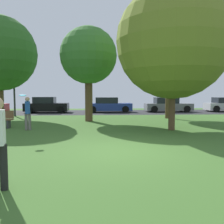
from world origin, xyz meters
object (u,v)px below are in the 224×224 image
object	(u,v)px
frisbee_disc	(23,95)
parked_car_blue	(108,105)
birch_tree_lone	(168,60)
person_thrower	(28,112)
maple_tree_far	(173,42)
street_lamp_post	(14,88)
oak_tree_right	(88,56)
parked_car_black	(46,105)
parked_car_grey	(168,105)

from	to	relation	value
frisbee_disc	parked_car_blue	world-z (taller)	frisbee_disc
birch_tree_lone	person_thrower	size ratio (longest dim) A/B	3.79
maple_tree_far	street_lamp_post	bearing A→B (deg)	141.93
oak_tree_right	birch_tree_lone	bearing A→B (deg)	14.37
maple_tree_far	parked_car_blue	xyz separation A→B (m)	(-2.52, 11.97, -3.62)
oak_tree_right	parked_car_black	distance (m)	9.44
birch_tree_lone	frisbee_disc	world-z (taller)	birch_tree_lone
parked_car_grey	street_lamp_post	bearing A→B (deg)	-163.46
parked_car_blue	parked_car_grey	bearing A→B (deg)	-0.04
person_thrower	street_lamp_post	size ratio (longest dim) A/B	0.36
birch_tree_lone	person_thrower	xyz separation A→B (m)	(-8.53, -5.20, -3.32)
street_lamp_post	person_thrower	bearing A→B (deg)	-67.80
oak_tree_right	person_thrower	distance (m)	5.78
person_thrower	parked_car_blue	size ratio (longest dim) A/B	0.37
birch_tree_lone	person_thrower	bearing A→B (deg)	-148.64
frisbee_disc	parked_car_grey	distance (m)	17.24
maple_tree_far	street_lamp_post	size ratio (longest dim) A/B	1.56
birch_tree_lone	frisbee_disc	bearing A→B (deg)	-136.23
birch_tree_lone	frisbee_disc	xyz separation A→B (m)	(-8.02, -7.68, -2.50)
person_thrower	oak_tree_right	bearing A→B (deg)	130.92
parked_car_blue	street_lamp_post	bearing A→B (deg)	-152.14
parked_car_blue	parked_car_grey	world-z (taller)	parked_car_blue
oak_tree_right	person_thrower	bearing A→B (deg)	-127.53
parked_car_grey	street_lamp_post	xyz separation A→B (m)	(-13.54, -4.02, 1.60)
birch_tree_lone	parked_car_blue	world-z (taller)	birch_tree_lone
parked_car_black	parked_car_grey	xyz separation A→B (m)	(11.85, 0.15, -0.03)
oak_tree_right	street_lamp_post	bearing A→B (deg)	147.61
parked_car_black	parked_car_grey	distance (m)	11.85
oak_tree_right	person_thrower	size ratio (longest dim) A/B	3.73
street_lamp_post	birch_tree_lone	bearing A→B (deg)	-11.36
maple_tree_far	parked_car_black	size ratio (longest dim) A/B	1.75
oak_tree_right	street_lamp_post	distance (m)	7.32
parked_car_black	parked_car_blue	bearing A→B (deg)	1.46
person_thrower	frisbee_disc	size ratio (longest dim) A/B	4.66
person_thrower	frisbee_disc	distance (m)	2.67
person_thrower	parked_car_blue	world-z (taller)	person_thrower
maple_tree_far	parked_car_blue	bearing A→B (deg)	101.91
person_thrower	frisbee_disc	bearing A→B (deg)	0.00
street_lamp_post	parked_car_grey	bearing A→B (deg)	16.54
maple_tree_far	frisbee_disc	world-z (taller)	maple_tree_far
oak_tree_right	person_thrower	world-z (taller)	oak_tree_right
birch_tree_lone	parked_car_black	world-z (taller)	birch_tree_lone
birch_tree_lone	parked_car_grey	world-z (taller)	birch_tree_lone
oak_tree_right	parked_car_blue	size ratio (longest dim) A/B	1.38
birch_tree_lone	oak_tree_right	bearing A→B (deg)	-165.63
frisbee_disc	parked_car_black	size ratio (longest dim) A/B	0.09
parked_car_blue	person_thrower	bearing A→B (deg)	-111.48
birch_tree_lone	parked_car_blue	size ratio (longest dim) A/B	1.40
birch_tree_lone	parked_car_grey	distance (m)	7.54
parked_car_black	parked_car_blue	distance (m)	5.92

